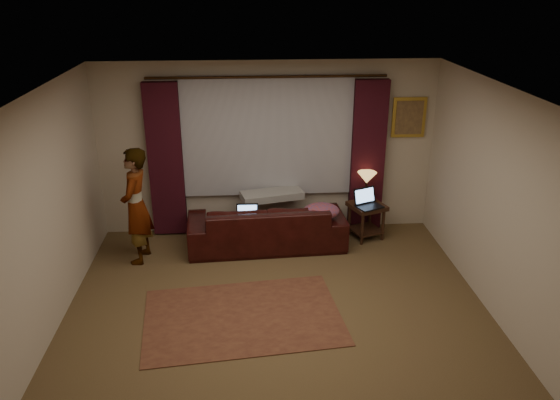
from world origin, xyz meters
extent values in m
cube|color=brown|center=(0.00, 0.00, -0.01)|extent=(5.00, 5.00, 0.01)
cube|color=silver|center=(0.00, 0.00, 2.60)|extent=(5.00, 5.00, 0.02)
cube|color=#BCAD96|center=(0.00, 2.50, 1.30)|extent=(5.00, 0.02, 2.60)
cube|color=#BCAD96|center=(0.00, -2.50, 1.30)|extent=(5.00, 0.02, 2.60)
cube|color=#BCAD96|center=(-2.50, 0.00, 1.30)|extent=(0.02, 5.00, 2.60)
cube|color=#BCAD96|center=(2.50, 0.00, 1.30)|extent=(0.02, 5.00, 2.60)
cube|color=#9D9DA5|center=(0.00, 2.44, 1.50)|extent=(2.50, 0.05, 1.80)
cube|color=black|center=(-1.50, 2.39, 1.18)|extent=(0.50, 0.14, 2.30)
cube|color=black|center=(1.50, 2.39, 1.18)|extent=(0.50, 0.14, 2.30)
cylinder|color=black|center=(0.00, 2.39, 2.38)|extent=(0.04, 0.04, 3.40)
cube|color=#B48E31|center=(2.10, 2.47, 1.75)|extent=(0.50, 0.04, 0.60)
imported|color=black|center=(-0.05, 1.89, 0.46)|extent=(2.32, 1.10, 0.91)
cube|color=gray|center=(0.05, 2.19, 0.92)|extent=(0.97, 0.56, 0.11)
ellipsoid|color=#7E3F56|center=(0.73, 1.77, 0.57)|extent=(0.63, 0.55, 0.22)
cube|color=brown|center=(-0.41, 0.07, 0.01)|extent=(2.41, 1.74, 0.01)
cube|color=black|center=(1.46, 2.06, 0.27)|extent=(0.61, 0.61, 0.55)
imported|color=gray|center=(-1.82, 1.57, 0.81)|extent=(0.53, 0.53, 1.62)
camera|label=1|loc=(-0.34, -5.32, 3.68)|focal=35.00mm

